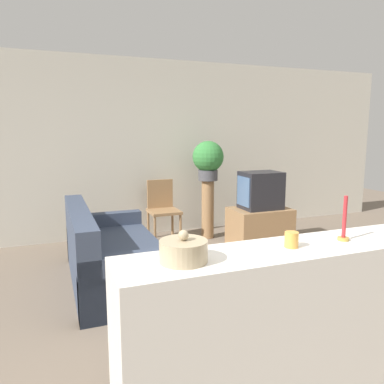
# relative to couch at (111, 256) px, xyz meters

# --- Properties ---
(ground_plane) EXTENTS (14.00, 14.00, 0.00)m
(ground_plane) POSITION_rel_couch_xyz_m (0.78, -1.67, -0.28)
(ground_plane) COLOR #756656
(wall_back) EXTENTS (9.00, 0.06, 2.70)m
(wall_back) POSITION_rel_couch_xyz_m (0.78, 1.76, 1.07)
(wall_back) COLOR beige
(wall_back) RESTS_ON ground_plane
(couch) EXTENTS (0.94, 1.86, 0.83)m
(couch) POSITION_rel_couch_xyz_m (0.00, 0.00, 0.00)
(couch) COLOR #384256
(couch) RESTS_ON ground_plane
(tv_stand) EXTENTS (0.83, 0.56, 0.54)m
(tv_stand) POSITION_rel_couch_xyz_m (2.19, 0.56, -0.01)
(tv_stand) COLOR #9E754C
(tv_stand) RESTS_ON ground_plane
(television) EXTENTS (0.55, 0.41, 0.52)m
(television) POSITION_rel_couch_xyz_m (2.18, 0.56, 0.52)
(television) COLOR #232328
(television) RESTS_ON tv_stand
(wooden_chair) EXTENTS (0.44, 0.44, 0.90)m
(wooden_chair) POSITION_rel_couch_xyz_m (0.98, 1.34, 0.22)
(wooden_chair) COLOR #9E754C
(wooden_chair) RESTS_ON ground_plane
(plant_stand) EXTENTS (0.19, 0.19, 0.89)m
(plant_stand) POSITION_rel_couch_xyz_m (1.65, 1.18, 0.16)
(plant_stand) COLOR #9E754C
(plant_stand) RESTS_ON ground_plane
(potted_plant) EXTENTS (0.47, 0.47, 0.59)m
(potted_plant) POSITION_rel_couch_xyz_m (1.65, 1.18, 0.93)
(potted_plant) COLOR #4C4C51
(potted_plant) RESTS_ON plant_stand
(foreground_counter) EXTENTS (2.21, 0.44, 0.95)m
(foreground_counter) POSITION_rel_couch_xyz_m (0.78, -2.16, 0.19)
(foreground_counter) COLOR white
(foreground_counter) RESTS_ON ground_plane
(decorative_bowl) EXTENTS (0.26, 0.26, 0.17)m
(decorative_bowl) POSITION_rel_couch_xyz_m (0.06, -2.16, 0.73)
(decorative_bowl) COLOR tan
(decorative_bowl) RESTS_ON foreground_counter
(candle_jar) EXTENTS (0.08, 0.08, 0.09)m
(candle_jar) POSITION_rel_couch_xyz_m (0.73, -2.16, 0.72)
(candle_jar) COLOR gold
(candle_jar) RESTS_ON foreground_counter
(candlestick) EXTENTS (0.07, 0.07, 0.28)m
(candlestick) POSITION_rel_couch_xyz_m (1.12, -2.16, 0.77)
(candlestick) COLOR #B7933D
(candlestick) RESTS_ON foreground_counter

